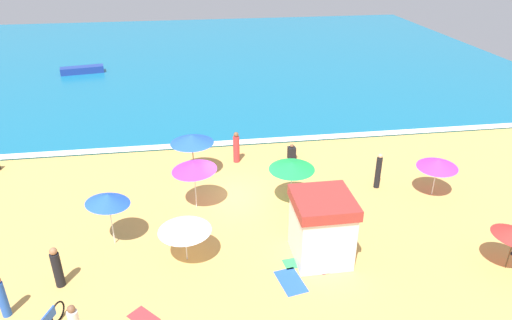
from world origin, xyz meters
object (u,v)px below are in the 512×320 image
(beach_umbrella_6, at_px, (192,139))
(beach_umbrella_1, at_px, (438,163))
(beach_umbrella_0, at_px, (194,166))
(beach_umbrella_4, at_px, (184,225))
(beach_umbrella_3, at_px, (292,166))
(beachgoer_2, at_px, (2,297))
(beachgoer_1, at_px, (236,148))
(beachgoer_8, at_px, (292,152))
(beach_umbrella_7, at_px, (108,199))
(beachgoer_0, at_px, (378,171))
(lifeguard_cabana, at_px, (322,227))
(beachgoer_3, at_px, (57,268))
(small_boat_0, at_px, (82,70))

(beach_umbrella_6, bearing_deg, beach_umbrella_1, -18.20)
(beach_umbrella_0, bearing_deg, beach_umbrella_4, -97.62)
(beach_umbrella_3, bearing_deg, beachgoer_2, -153.20)
(beachgoer_1, distance_m, beachgoer_2, 13.74)
(beachgoer_2, bearing_deg, beachgoer_8, 40.17)
(beach_umbrella_0, xyz_separation_m, beach_umbrella_7, (-3.48, -2.33, 0.00))
(beach_umbrella_6, relative_size, beachgoer_2, 1.91)
(beach_umbrella_7, bearing_deg, beachgoer_0, 12.63)
(beach_umbrella_3, relative_size, beach_umbrella_4, 0.95)
(lifeguard_cabana, bearing_deg, beachgoer_0, 48.46)
(beach_umbrella_3, distance_m, beachgoer_2, 12.47)
(beach_umbrella_1, relative_size, beachgoer_2, 1.69)
(beach_umbrella_0, bearing_deg, beachgoer_0, 3.10)
(beach_umbrella_6, height_order, beachgoer_3, beach_umbrella_6)
(beach_umbrella_0, xyz_separation_m, beachgoer_2, (-6.61, -5.93, -1.34))
(beach_umbrella_7, bearing_deg, beachgoer_1, 48.96)
(beachgoer_8, bearing_deg, beach_umbrella_7, -143.56)
(beach_umbrella_1, relative_size, beach_umbrella_3, 1.01)
(beach_umbrella_4, xyz_separation_m, beachgoer_3, (-4.62, -0.83, -0.80))
(lifeguard_cabana, xyz_separation_m, small_boat_0, (-14.13, 28.53, -1.00))
(beach_umbrella_3, bearing_deg, small_boat_0, 119.55)
(beach_umbrella_6, height_order, small_boat_0, beach_umbrella_6)
(beachgoer_1, bearing_deg, beach_umbrella_3, -66.68)
(beachgoer_2, xyz_separation_m, small_boat_0, (-2.78, 30.03, -0.40))
(beach_umbrella_1, bearing_deg, beachgoer_0, 155.56)
(beach_umbrella_7, bearing_deg, lifeguard_cabana, -14.35)
(beachgoer_0, bearing_deg, beachgoer_3, -160.09)
(beachgoer_3, bearing_deg, beachgoer_8, 40.13)
(beach_umbrella_3, bearing_deg, beach_umbrella_1, -2.28)
(beach_umbrella_6, bearing_deg, beachgoer_1, 27.39)
(beachgoer_0, height_order, beachgoer_2, beachgoer_0)
(beach_umbrella_6, distance_m, beachgoer_1, 2.99)
(beach_umbrella_6, distance_m, small_boat_0, 22.99)
(beach_umbrella_1, bearing_deg, beach_umbrella_0, 176.95)
(beachgoer_8, height_order, small_boat_0, beachgoer_8)
(beach_umbrella_6, xyz_separation_m, beachgoer_8, (5.57, 1.16, -1.72))
(beach_umbrella_4, relative_size, small_boat_0, 0.75)
(beach_umbrella_1, relative_size, beach_umbrella_6, 0.88)
(beachgoer_0, height_order, small_boat_0, beachgoer_0)
(beach_umbrella_6, distance_m, beachgoer_2, 11.33)
(beach_umbrella_1, distance_m, beach_umbrella_3, 7.10)
(beach_umbrella_3, height_order, beachgoer_0, beach_umbrella_3)
(beach_umbrella_1, bearing_deg, lifeguard_cabana, -150.72)
(lifeguard_cabana, height_order, beach_umbrella_0, lifeguard_cabana)
(beachgoer_1, bearing_deg, beach_umbrella_7, -131.04)
(beach_umbrella_0, distance_m, beach_umbrella_1, 11.57)
(beachgoer_3, relative_size, small_boat_0, 0.44)
(beach_umbrella_3, relative_size, beach_umbrella_6, 0.87)
(beach_umbrella_1, height_order, beachgoer_3, beach_umbrella_1)
(beach_umbrella_6, distance_m, beachgoer_3, 9.46)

